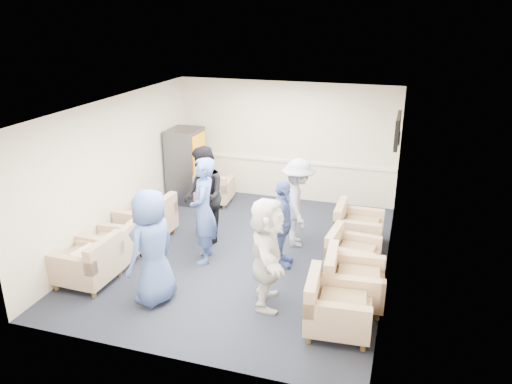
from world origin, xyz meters
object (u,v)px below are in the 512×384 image
(armchair_right_far, at_px, (355,228))
(person_front_left, at_px, (152,247))
(person_back_left, at_px, (204,196))
(person_mid_left, at_px, (203,211))
(armchair_left_near, at_px, (90,264))
(armchair_right_midnear, at_px, (350,282))
(person_front_right, at_px, (267,253))
(armchair_left_far, at_px, (150,221))
(person_mid_right, at_px, (282,224))
(armchair_corner, at_px, (213,191))
(armchair_left_mid, at_px, (114,248))
(armchair_right_near, at_px, (334,308))
(vending_machine, at_px, (186,165))
(armchair_right_midfar, at_px, (350,255))
(person_back_right, at_px, (298,203))

(armchair_right_far, relative_size, person_front_left, 0.48)
(person_back_left, bearing_deg, person_mid_left, -12.61)
(armchair_left_near, relative_size, person_front_left, 0.50)
(armchair_right_midnear, relative_size, person_front_right, 0.54)
(armchair_left_far, distance_m, person_mid_right, 2.74)
(person_front_left, bearing_deg, armchair_corner, -156.98)
(armchair_left_mid, xyz_separation_m, armchair_right_near, (3.92, -0.76, 0.03))
(armchair_left_mid, bearing_deg, armchair_right_far, 114.05)
(armchair_left_far, relative_size, vending_machine, 0.54)
(vending_machine, bearing_deg, armchair_corner, -1.25)
(armchair_right_midfar, relative_size, vending_machine, 0.52)
(armchair_left_near, relative_size, armchair_right_midnear, 0.96)
(armchair_left_far, height_order, person_mid_left, person_mid_left)
(armchair_left_mid, xyz_separation_m, vending_machine, (-0.08, 3.19, 0.52))
(person_mid_right, bearing_deg, armchair_left_mid, 102.90)
(vending_machine, bearing_deg, armchair_right_far, -16.72)
(armchair_left_near, distance_m, person_mid_left, 2.02)
(vending_machine, distance_m, person_front_left, 4.20)
(armchair_left_near, xyz_separation_m, vending_machine, (-0.07, 3.86, 0.50))
(armchair_corner, height_order, person_front_left, person_front_left)
(armchair_left_far, relative_size, person_mid_right, 0.59)
(armchair_right_near, distance_m, armchair_right_midnear, 0.77)
(armchair_right_midfar, xyz_separation_m, vending_machine, (-4.00, 2.27, 0.52))
(armchair_left_far, xyz_separation_m, person_front_left, (1.14, -1.93, 0.54))
(armchair_left_near, xyz_separation_m, armchair_left_far, (0.08, 1.80, 0.01))
(armchair_right_midnear, height_order, person_front_right, person_front_right)
(person_back_right, bearing_deg, person_mid_right, 157.98)
(armchair_left_far, xyz_separation_m, armchair_corner, (0.49, 2.05, -0.05))
(armchair_right_near, relative_size, armchair_right_far, 1.09)
(armchair_left_far, bearing_deg, armchair_right_midnear, 75.53)
(person_front_left, relative_size, person_back_right, 1.08)
(armchair_left_mid, height_order, person_front_right, person_front_right)
(armchair_corner, relative_size, person_mid_left, 0.45)
(person_back_left, height_order, person_front_right, person_back_left)
(armchair_corner, distance_m, person_mid_right, 3.25)
(person_back_right, bearing_deg, person_front_right, 162.98)
(armchair_right_midfar, xyz_separation_m, person_back_right, (-1.08, 0.80, 0.51))
(armchair_left_near, distance_m, armchair_right_far, 4.72)
(armchair_right_midnear, distance_m, person_front_right, 1.35)
(person_mid_right, bearing_deg, armchair_left_far, 79.79)
(person_mid_right, bearing_deg, vending_machine, 46.48)
(vending_machine, relative_size, person_back_left, 0.91)
(armchair_left_far, height_order, person_mid_right, person_mid_right)
(armchair_left_far, relative_size, armchair_right_near, 0.98)
(person_front_left, xyz_separation_m, person_back_right, (1.62, 2.52, -0.06))
(armchair_corner, xyz_separation_m, person_back_right, (2.27, -1.46, 0.52))
(armchair_right_far, distance_m, person_mid_left, 2.87)
(vending_machine, bearing_deg, armchair_right_midnear, -37.67)
(armchair_right_midfar, relative_size, person_mid_right, 0.57)
(armchair_left_far, bearing_deg, armchair_right_near, 65.23)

